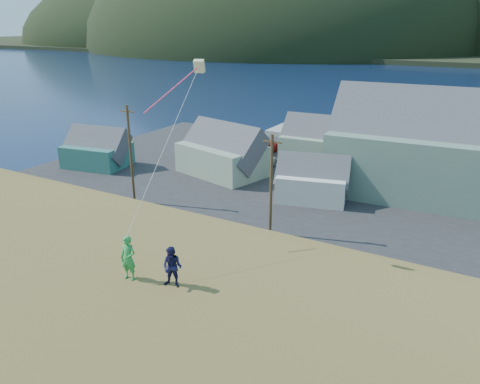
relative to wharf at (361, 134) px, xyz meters
name	(u,v)px	position (x,y,z in m)	size (l,w,h in m)	color
ground	(292,249)	(6.00, -40.00, -0.45)	(900.00, 900.00, 0.00)	#0A1638
grass_strip	(282,260)	(6.00, -42.00, -0.40)	(110.00, 8.00, 0.10)	#4C3D19
waterfront_lot	(356,186)	(6.00, -23.00, -0.39)	(72.00, 36.00, 0.12)	#28282B
wharf	(361,134)	(0.00, 0.00, 0.00)	(26.00, 14.00, 0.90)	gray
shed_teal	(97,149)	(-23.38, -31.42, 1.79)	(8.31, 6.38, 5.95)	#306C70
shed_palegreen_near	(223,152)	(-8.62, -26.51, 2.28)	(11.19, 8.50, 7.26)	gray
shed_white	(312,180)	(3.36, -29.27, 1.72)	(7.94, 6.20, 5.59)	silver
shed_palegreen_far	(324,141)	(-0.29, -15.96, 2.25)	(10.81, 6.54, 7.06)	gray
utility_poles	(283,186)	(4.35, -38.50, 4.07)	(34.41, 0.24, 9.44)	#47331E
parked_cars	(290,157)	(-3.68, -18.52, 0.40)	(24.61, 13.39, 1.57)	silver
kite_flyer_green	(128,258)	(6.89, -58.53, 7.65)	(0.66, 0.43, 1.81)	green
kite_flyer_navy	(172,267)	(8.69, -58.13, 7.56)	(0.79, 0.61, 1.62)	#16173F
kite_rig	(194,72)	(6.36, -52.97, 14.13)	(0.91, 3.20, 8.24)	beige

